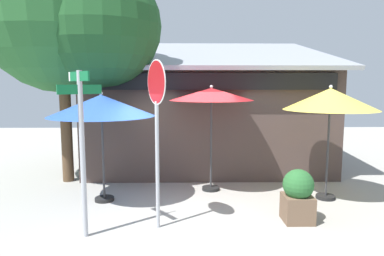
# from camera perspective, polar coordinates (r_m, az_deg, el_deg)

# --- Properties ---
(ground_plane) EXTENTS (28.00, 28.00, 0.10)m
(ground_plane) POSITION_cam_1_polar(r_m,az_deg,el_deg) (7.82, -1.58, -13.22)
(ground_plane) COLOR #9E9B93
(cafe_building) EXTENTS (7.70, 5.94, 4.36)m
(cafe_building) POSITION_cam_1_polar(r_m,az_deg,el_deg) (11.95, 2.30, 2.29)
(cafe_building) COLOR #473833
(cafe_building) RESTS_ON ground
(street_sign_post) EXTENTS (0.62, 0.67, 2.92)m
(street_sign_post) POSITION_cam_1_polar(r_m,az_deg,el_deg) (6.24, -17.67, -1.58)
(street_sign_post) COLOR #A8AAB2
(street_sign_post) RESTS_ON ground
(stop_sign) EXTENTS (0.39, 0.73, 3.13)m
(stop_sign) POSITION_cam_1_polar(r_m,az_deg,el_deg) (6.31, -5.83, 2.75)
(stop_sign) COLOR #A8AAB2
(stop_sign) RESTS_ON ground
(patio_umbrella_royal_blue_left) EXTENTS (2.38, 2.38, 2.52)m
(patio_umbrella_royal_blue_left) POSITION_cam_1_polar(r_m,az_deg,el_deg) (8.03, -14.68, 3.50)
(patio_umbrella_royal_blue_left) COLOR black
(patio_umbrella_royal_blue_left) RESTS_ON ground
(patio_umbrella_crimson_center) EXTENTS (2.08, 2.08, 2.66)m
(patio_umbrella_crimson_center) POSITION_cam_1_polar(r_m,az_deg,el_deg) (8.58, 3.21, 5.37)
(patio_umbrella_crimson_center) COLOR black
(patio_umbrella_crimson_center) RESTS_ON ground
(patio_umbrella_mustard_right) EXTENTS (2.11, 2.11, 2.66)m
(patio_umbrella_mustard_right) POSITION_cam_1_polar(r_m,az_deg,el_deg) (8.51, 21.79, 4.32)
(patio_umbrella_mustard_right) COLOR black
(patio_umbrella_mustard_right) RESTS_ON ground
(shade_tree) EXTENTS (4.76, 4.18, 6.63)m
(shade_tree) POSITION_cam_1_polar(r_m,az_deg,el_deg) (9.94, -19.18, 16.87)
(shade_tree) COLOR brown
(shade_tree) RESTS_ON ground
(sidewalk_planter) EXTENTS (0.60, 0.60, 1.04)m
(sidewalk_planter) POSITION_cam_1_polar(r_m,az_deg,el_deg) (7.19, 17.02, -10.46)
(sidewalk_planter) COLOR brown
(sidewalk_planter) RESTS_ON ground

